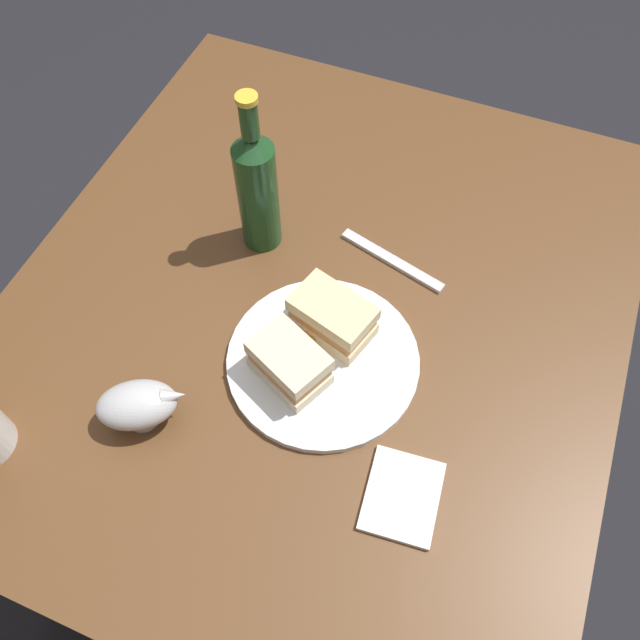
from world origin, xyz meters
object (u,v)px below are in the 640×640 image
plate (323,361)px  napkin (402,496)px  sandwich_half_right (290,363)px  gravy_boat (138,405)px  cider_bottle (257,188)px  fork (392,260)px  sandwich_half_left (333,317)px

plate → napkin: size_ratio=2.43×
plate → sandwich_half_right: (-0.04, 0.03, 0.04)m
sandwich_half_right → napkin: (-0.10, -0.19, -0.04)m
sandwich_half_right → napkin: size_ratio=1.09×
gravy_boat → sandwich_half_right: bearing=-51.2°
cider_bottle → napkin: size_ratio=2.49×
cider_bottle → fork: size_ratio=1.52×
sandwich_half_left → napkin: bearing=-138.5°
plate → sandwich_half_right: sandwich_half_right is taller
plate → gravy_boat: (-0.16, 0.19, 0.03)m
gravy_boat → sandwich_half_left: bearing=-40.4°
gravy_boat → napkin: gravy_boat is taller
plate → sandwich_half_left: size_ratio=2.12×
plate → fork: size_ratio=1.49×
sandwich_half_right → cider_bottle: bearing=33.3°
plate → cider_bottle: 0.26m
sandwich_half_left → napkin: 0.26m
sandwich_half_left → sandwich_half_right: bearing=163.6°
sandwich_half_left → cider_bottle: (0.12, 0.16, 0.07)m
sandwich_half_right → napkin: bearing=-117.3°
gravy_boat → cider_bottle: 0.35m
plate → sandwich_half_left: (0.05, 0.01, 0.04)m
sandwich_half_right → plate: bearing=-39.7°
fork → cider_bottle: bearing=-156.2°
gravy_boat → napkin: bearing=-85.7°
plate → sandwich_half_right: bearing=140.3°
sandwich_half_left → gravy_boat: sandwich_half_left is taller
sandwich_half_left → cider_bottle: cider_bottle is taller
gravy_boat → cider_bottle: size_ratio=0.45×
cider_bottle → sandwich_half_right: bearing=-146.7°
gravy_boat → cider_bottle: (0.34, -0.02, 0.07)m
plate → napkin: bearing=-130.7°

